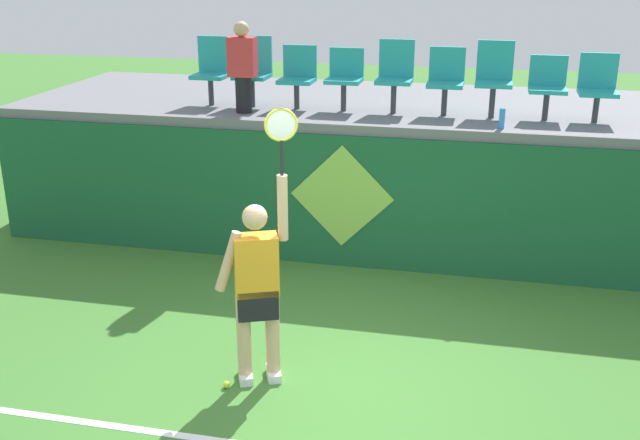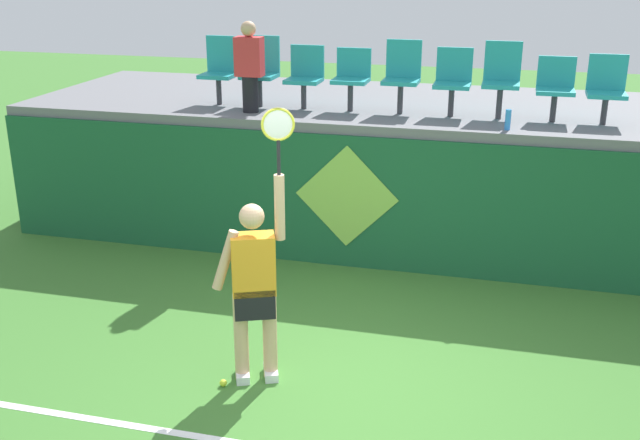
# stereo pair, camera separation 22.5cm
# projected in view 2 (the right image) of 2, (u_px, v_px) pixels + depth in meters

# --- Properties ---
(ground_plane) EXTENTS (40.00, 40.00, 0.00)m
(ground_plane) POSITION_uv_depth(u_px,v_px,m) (330.00, 391.00, 6.73)
(ground_plane) COLOR #3D752D
(court_back_wall) EXTENTS (10.21, 0.20, 1.66)m
(court_back_wall) POSITION_uv_depth(u_px,v_px,m) (387.00, 204.00, 9.08)
(court_back_wall) COLOR #195633
(court_back_wall) RESTS_ON ground_plane
(spectator_platform) EXTENTS (10.21, 3.15, 0.12)m
(spectator_platform) POSITION_uv_depth(u_px,v_px,m) (408.00, 107.00, 10.17)
(spectator_platform) COLOR slate
(spectator_platform) RESTS_ON court_back_wall
(tennis_player) EXTENTS (0.71, 0.39, 2.51)m
(tennis_player) POSITION_uv_depth(u_px,v_px,m) (255.00, 283.00, 6.63)
(tennis_player) COLOR white
(tennis_player) RESTS_ON ground_plane
(tennis_ball) EXTENTS (0.07, 0.07, 0.07)m
(tennis_ball) POSITION_uv_depth(u_px,v_px,m) (223.00, 383.00, 6.80)
(tennis_ball) COLOR #D1E533
(tennis_ball) RESTS_ON ground_plane
(water_bottle) EXTENTS (0.07, 0.07, 0.23)m
(water_bottle) POSITION_uv_depth(u_px,v_px,m) (508.00, 120.00, 8.57)
(water_bottle) COLOR #338CE5
(water_bottle) RESTS_ON spectator_platform
(stadium_chair_0) EXTENTS (0.44, 0.42, 0.87)m
(stadium_chair_0) POSITION_uv_depth(u_px,v_px,m) (220.00, 68.00, 9.92)
(stadium_chair_0) COLOR #38383D
(stadium_chair_0) RESTS_ON spectator_platform
(stadium_chair_1) EXTENTS (0.44, 0.42, 0.89)m
(stadium_chair_1) POSITION_uv_depth(u_px,v_px,m) (261.00, 68.00, 9.79)
(stadium_chair_1) COLOR #38383D
(stadium_chair_1) RESTS_ON spectator_platform
(stadium_chair_2) EXTENTS (0.44, 0.42, 0.79)m
(stadium_chair_2) POSITION_uv_depth(u_px,v_px,m) (305.00, 74.00, 9.66)
(stadium_chair_2) COLOR #38383D
(stadium_chair_2) RESTS_ON spectator_platform
(stadium_chair_3) EXTENTS (0.44, 0.42, 0.77)m
(stadium_chair_3) POSITION_uv_depth(u_px,v_px,m) (352.00, 76.00, 9.51)
(stadium_chair_3) COLOR #38383D
(stadium_chair_3) RESTS_ON spectator_platform
(stadium_chair_4) EXTENTS (0.44, 0.42, 0.89)m
(stadium_chair_4) POSITION_uv_depth(u_px,v_px,m) (402.00, 73.00, 9.35)
(stadium_chair_4) COLOR #38383D
(stadium_chair_4) RESTS_ON spectator_platform
(stadium_chair_5) EXTENTS (0.44, 0.42, 0.82)m
(stadium_chair_5) POSITION_uv_depth(u_px,v_px,m) (453.00, 79.00, 9.21)
(stadium_chair_5) COLOR #38383D
(stadium_chair_5) RESTS_ON spectator_platform
(stadium_chair_6) EXTENTS (0.44, 0.42, 0.91)m
(stadium_chair_6) POSITION_uv_depth(u_px,v_px,m) (502.00, 76.00, 9.07)
(stadium_chair_6) COLOR #38383D
(stadium_chair_6) RESTS_ON spectator_platform
(stadium_chair_7) EXTENTS (0.44, 0.42, 0.75)m
(stadium_chair_7) POSITION_uv_depth(u_px,v_px,m) (555.00, 86.00, 8.93)
(stadium_chair_7) COLOR #38383D
(stadium_chair_7) RESTS_ON spectator_platform
(stadium_chair_8) EXTENTS (0.44, 0.42, 0.79)m
(stadium_chair_8) POSITION_uv_depth(u_px,v_px,m) (607.00, 87.00, 8.80)
(stadium_chair_8) COLOR #38383D
(stadium_chair_8) RESTS_ON spectator_platform
(spectator_0) EXTENTS (0.34, 0.20, 1.12)m
(spectator_0) POSITION_uv_depth(u_px,v_px,m) (249.00, 65.00, 9.35)
(spectator_0) COLOR black
(spectator_0) RESTS_ON spectator_platform
(wall_signage_mount) EXTENTS (1.27, 0.01, 1.55)m
(wall_signage_mount) POSITION_uv_depth(u_px,v_px,m) (346.00, 266.00, 9.38)
(wall_signage_mount) COLOR #195633
(wall_signage_mount) RESTS_ON ground_plane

